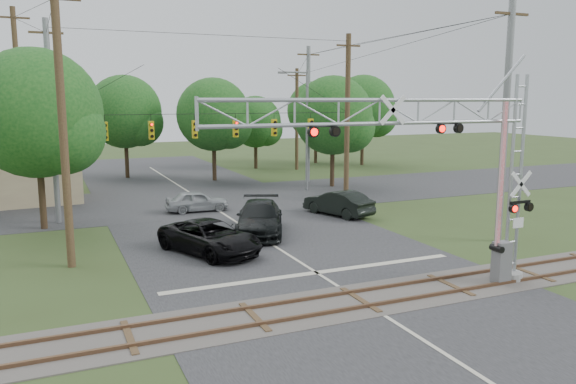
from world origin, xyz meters
name	(u,v)px	position (x,y,z in m)	size (l,w,h in m)	color
ground	(392,321)	(0.00, 0.00, 0.00)	(160.00, 160.00, 0.00)	#33421E
road_main	(275,247)	(0.00, 10.00, 0.01)	(14.00, 90.00, 0.02)	#252528
road_cross	(201,200)	(0.00, 24.00, 0.01)	(90.00, 12.00, 0.02)	#252528
railroad_track	(360,300)	(0.00, 2.00, 0.03)	(90.00, 3.20, 0.17)	#4D4742
crossing_gantry	(438,158)	(2.85, 1.63, 5.02)	(13.07, 1.02, 8.02)	gray
traffic_signal_span	(229,122)	(0.91, 20.00, 5.66)	(19.34, 0.36, 11.50)	slate
pickup_black	(210,237)	(-3.19, 10.21, 0.77)	(2.55, 5.54, 1.54)	black
car_dark	(260,218)	(0.29, 12.92, 0.85)	(2.38, 5.85, 1.70)	black
sedan_silver	(197,201)	(-1.27, 20.15, 0.68)	(1.60, 3.97, 1.35)	#95999C
suv_dark	(338,203)	(6.43, 15.51, 0.78)	(1.64, 4.71, 1.55)	black
streetlight	(305,124)	(8.50, 24.82, 5.20)	(2.48, 0.26, 9.30)	slate
utility_poles	(240,116)	(2.25, 21.76, 5.96)	(26.75, 30.94, 13.02)	#442C1F
treeline	(168,113)	(-0.30, 33.08, 5.91)	(49.52, 29.87, 9.83)	#362718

